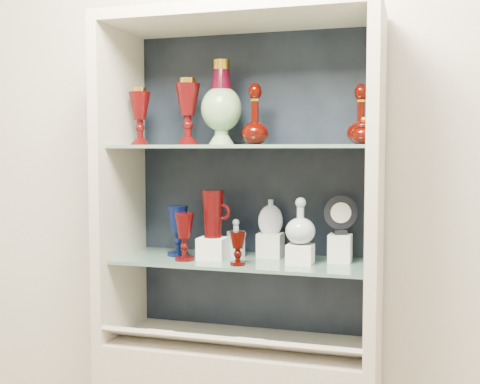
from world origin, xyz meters
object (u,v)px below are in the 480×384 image
(cobalt_goblet, at_px, (178,231))
(flat_flask, at_px, (271,216))
(clear_square_bottle, at_px, (236,238))
(ruby_decanter_a, at_px, (255,110))
(ruby_decanter_b, at_px, (361,113))
(pedestal_lamp_right, at_px, (188,112))
(lidded_bowl, at_px, (364,130))
(ruby_goblet_small, at_px, (238,249))
(cameo_medallion, at_px, (340,214))
(ruby_goblet_tall, at_px, (184,237))
(pedestal_lamp_left, at_px, (140,116))
(clear_round_decanter, at_px, (300,222))
(ruby_pitcher, at_px, (213,214))
(enamel_urn, at_px, (221,103))

(cobalt_goblet, xyz_separation_m, flat_flask, (0.35, 0.07, 0.06))
(clear_square_bottle, xyz_separation_m, flat_flask, (0.12, 0.04, 0.08))
(ruby_decanter_a, bearing_deg, cobalt_goblet, -177.15)
(ruby_decanter_b, bearing_deg, cobalt_goblet, -177.70)
(pedestal_lamp_right, bearing_deg, lidded_bowl, -6.48)
(ruby_decanter_a, distance_m, cobalt_goblet, 0.54)
(ruby_goblet_small, bearing_deg, clear_square_bottle, 109.13)
(lidded_bowl, bearing_deg, cameo_medallion, 129.35)
(ruby_goblet_tall, bearing_deg, pedestal_lamp_left, 161.30)
(ruby_goblet_small, bearing_deg, pedestal_lamp_left, 166.34)
(ruby_decanter_a, relative_size, cameo_medallion, 1.73)
(ruby_decanter_a, height_order, cameo_medallion, ruby_decanter_a)
(lidded_bowl, relative_size, clear_round_decanter, 0.60)
(pedestal_lamp_right, bearing_deg, ruby_goblet_small, -28.36)
(ruby_goblet_tall, height_order, flat_flask, flat_flask)
(ruby_goblet_small, xyz_separation_m, ruby_pitcher, (-0.12, 0.09, 0.11))
(ruby_decanter_a, bearing_deg, ruby_goblet_tall, -157.09)
(ruby_decanter_a, distance_m, cameo_medallion, 0.49)
(ruby_decanter_a, distance_m, ruby_goblet_small, 0.51)
(lidded_bowl, height_order, ruby_pitcher, lidded_bowl)
(lidded_bowl, relative_size, clear_square_bottle, 0.66)
(lidded_bowl, bearing_deg, enamel_urn, 170.44)
(enamel_urn, height_order, ruby_decanter_a, enamel_urn)
(ruby_goblet_small, bearing_deg, lidded_bowl, 6.98)
(pedestal_lamp_left, bearing_deg, cameo_medallion, 4.17)
(ruby_goblet_tall, bearing_deg, cobalt_goblet, 125.66)
(cobalt_goblet, bearing_deg, clear_round_decanter, -4.34)
(lidded_bowl, distance_m, flat_flask, 0.49)
(clear_square_bottle, bearing_deg, flat_flask, 16.82)
(lidded_bowl, relative_size, cobalt_goblet, 0.50)
(ruby_goblet_tall, xyz_separation_m, clear_round_decanter, (0.42, 0.05, 0.06))
(cameo_medallion, bearing_deg, pedestal_lamp_left, 163.70)
(clear_round_decanter, xyz_separation_m, cameo_medallion, (0.13, 0.08, 0.02))
(enamel_urn, xyz_separation_m, ruby_decanter_b, (0.51, 0.00, -0.04))
(ruby_goblet_tall, bearing_deg, cameo_medallion, 12.84)
(ruby_decanter_a, bearing_deg, clear_square_bottle, 165.47)
(pedestal_lamp_right, distance_m, ruby_goblet_tall, 0.47)
(ruby_decanter_a, xyz_separation_m, flat_flask, (0.05, 0.06, -0.39))
(enamel_urn, distance_m, ruby_pitcher, 0.41)
(ruby_goblet_tall, relative_size, clear_round_decanter, 1.10)
(flat_flask, bearing_deg, lidded_bowl, -44.53)
(ruby_goblet_small, xyz_separation_m, clear_round_decanter, (0.21, 0.08, 0.09))
(ruby_pitcher, bearing_deg, ruby_decanter_a, 27.23)
(lidded_bowl, distance_m, ruby_goblet_tall, 0.74)
(pedestal_lamp_left, height_order, enamel_urn, enamel_urn)
(lidded_bowl, relative_size, cameo_medallion, 0.66)
(ruby_decanter_b, xyz_separation_m, flat_flask, (-0.33, 0.05, -0.38))
(clear_square_bottle, bearing_deg, clear_round_decanter, -15.53)
(enamel_urn, height_order, clear_round_decanter, enamel_urn)
(pedestal_lamp_left, bearing_deg, clear_square_bottle, 8.00)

